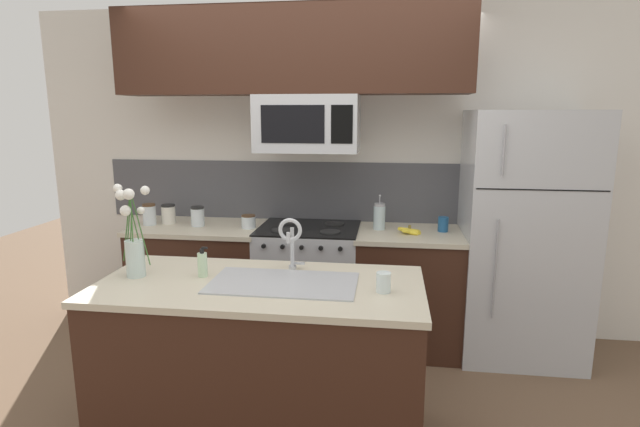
{
  "coord_description": "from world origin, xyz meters",
  "views": [
    {
      "loc": [
        0.59,
        -2.76,
        1.78
      ],
      "look_at": [
        0.17,
        0.27,
        1.16
      ],
      "focal_mm": 28.0,
      "sensor_mm": 36.0,
      "label": 1
    }
  ],
  "objects_px": {
    "storage_jar_medium": "(168,214)",
    "dish_soap_bottle": "(202,264)",
    "refrigerator": "(522,236)",
    "sink_faucet": "(291,237)",
    "banana_bunch": "(410,231)",
    "storage_jar_squat": "(249,222)",
    "coffee_tin": "(443,224)",
    "flower_vase": "(134,245)",
    "drinking_glass": "(384,282)",
    "storage_jar_short": "(198,216)",
    "microwave": "(308,124)",
    "storage_jar_tall": "(149,214)",
    "stove_range": "(309,285)",
    "french_press": "(379,216)"
  },
  "relations": [
    {
      "from": "french_press",
      "to": "drinking_glass",
      "type": "height_order",
      "value": "french_press"
    },
    {
      "from": "storage_jar_medium",
      "to": "storage_jar_short",
      "type": "relative_size",
      "value": 0.99
    },
    {
      "from": "refrigerator",
      "to": "storage_jar_short",
      "type": "bearing_deg",
      "value": -178.98
    },
    {
      "from": "microwave",
      "to": "banana_bunch",
      "type": "bearing_deg",
      "value": -3.07
    },
    {
      "from": "storage_jar_squat",
      "to": "dish_soap_bottle",
      "type": "distance_m",
      "value": 1.16
    },
    {
      "from": "microwave",
      "to": "dish_soap_bottle",
      "type": "bearing_deg",
      "value": -108.31
    },
    {
      "from": "refrigerator",
      "to": "dish_soap_bottle",
      "type": "xyz_separation_m",
      "value": [
        -1.96,
        -1.21,
        0.08
      ]
    },
    {
      "from": "stove_range",
      "to": "flower_vase",
      "type": "distance_m",
      "value": 1.58
    },
    {
      "from": "stove_range",
      "to": "microwave",
      "type": "relative_size",
      "value": 1.25
    },
    {
      "from": "french_press",
      "to": "banana_bunch",
      "type": "bearing_deg",
      "value": -28.54
    },
    {
      "from": "storage_jar_squat",
      "to": "flower_vase",
      "type": "distance_m",
      "value": 1.24
    },
    {
      "from": "banana_bunch",
      "to": "coffee_tin",
      "type": "height_order",
      "value": "coffee_tin"
    },
    {
      "from": "storage_jar_squat",
      "to": "refrigerator",
      "type": "bearing_deg",
      "value": 1.62
    },
    {
      "from": "banana_bunch",
      "to": "flower_vase",
      "type": "distance_m",
      "value": 1.92
    },
    {
      "from": "microwave",
      "to": "storage_jar_squat",
      "type": "relative_size",
      "value": 6.88
    },
    {
      "from": "french_press",
      "to": "stove_range",
      "type": "bearing_deg",
      "value": -173.57
    },
    {
      "from": "coffee_tin",
      "to": "drinking_glass",
      "type": "height_order",
      "value": "coffee_tin"
    },
    {
      "from": "storage_jar_squat",
      "to": "drinking_glass",
      "type": "height_order",
      "value": "storage_jar_squat"
    },
    {
      "from": "storage_jar_squat",
      "to": "banana_bunch",
      "type": "bearing_deg",
      "value": -1.13
    },
    {
      "from": "storage_jar_tall",
      "to": "drinking_glass",
      "type": "xyz_separation_m",
      "value": [
        1.85,
        -1.27,
        -0.03
      ]
    },
    {
      "from": "refrigerator",
      "to": "sink_faucet",
      "type": "relative_size",
      "value": 5.88
    },
    {
      "from": "refrigerator",
      "to": "storage_jar_tall",
      "type": "height_order",
      "value": "refrigerator"
    },
    {
      "from": "flower_vase",
      "to": "banana_bunch",
      "type": "bearing_deg",
      "value": 38.03
    },
    {
      "from": "storage_jar_medium",
      "to": "coffee_tin",
      "type": "xyz_separation_m",
      "value": [
        2.15,
        0.01,
        -0.02
      ]
    },
    {
      "from": "storage_jar_short",
      "to": "sink_faucet",
      "type": "height_order",
      "value": "sink_faucet"
    },
    {
      "from": "microwave",
      "to": "storage_jar_medium",
      "type": "relative_size",
      "value": 4.88
    },
    {
      "from": "storage_jar_squat",
      "to": "sink_faucet",
      "type": "bearing_deg",
      "value": -62.14
    },
    {
      "from": "storage_jar_squat",
      "to": "flower_vase",
      "type": "bearing_deg",
      "value": -103.48
    },
    {
      "from": "refrigerator",
      "to": "flower_vase",
      "type": "bearing_deg",
      "value": -151.49
    },
    {
      "from": "refrigerator",
      "to": "coffee_tin",
      "type": "xyz_separation_m",
      "value": [
        -0.56,
        0.03,
        0.07
      ]
    },
    {
      "from": "storage_jar_tall",
      "to": "banana_bunch",
      "type": "xyz_separation_m",
      "value": [
        2.02,
        -0.03,
        -0.06
      ]
    },
    {
      "from": "refrigerator",
      "to": "banana_bunch",
      "type": "height_order",
      "value": "refrigerator"
    },
    {
      "from": "drinking_glass",
      "to": "storage_jar_squat",
      "type": "bearing_deg",
      "value": 129.54
    },
    {
      "from": "storage_jar_medium",
      "to": "french_press",
      "type": "height_order",
      "value": "french_press"
    },
    {
      "from": "coffee_tin",
      "to": "sink_faucet",
      "type": "height_order",
      "value": "sink_faucet"
    },
    {
      "from": "stove_range",
      "to": "refrigerator",
      "type": "distance_m",
      "value": 1.63
    },
    {
      "from": "storage_jar_tall",
      "to": "flower_vase",
      "type": "xyz_separation_m",
      "value": [
        0.52,
        -1.21,
        0.09
      ]
    },
    {
      "from": "storage_jar_medium",
      "to": "dish_soap_bottle",
      "type": "height_order",
      "value": "dish_soap_bottle"
    },
    {
      "from": "stove_range",
      "to": "drinking_glass",
      "type": "bearing_deg",
      "value": -65.9
    },
    {
      "from": "microwave",
      "to": "storage_jar_tall",
      "type": "xyz_separation_m",
      "value": [
        -1.27,
        -0.01,
        -0.71
      ]
    },
    {
      "from": "refrigerator",
      "to": "sink_faucet",
      "type": "height_order",
      "value": "refrigerator"
    },
    {
      "from": "storage_jar_squat",
      "to": "sink_faucet",
      "type": "height_order",
      "value": "sink_faucet"
    },
    {
      "from": "storage_jar_tall",
      "to": "storage_jar_medium",
      "type": "xyz_separation_m",
      "value": [
        0.13,
        0.07,
        -0.01
      ]
    },
    {
      "from": "storage_jar_short",
      "to": "sink_faucet",
      "type": "relative_size",
      "value": 0.5
    },
    {
      "from": "banana_bunch",
      "to": "coffee_tin",
      "type": "bearing_deg",
      "value": 24.06
    },
    {
      "from": "storage_jar_short",
      "to": "microwave",
      "type": "bearing_deg",
      "value": 0.17
    },
    {
      "from": "drinking_glass",
      "to": "flower_vase",
      "type": "relative_size",
      "value": 0.2
    },
    {
      "from": "coffee_tin",
      "to": "storage_jar_medium",
      "type": "bearing_deg",
      "value": -179.71
    },
    {
      "from": "stove_range",
      "to": "sink_faucet",
      "type": "distance_m",
      "value": 1.23
    },
    {
      "from": "storage_jar_medium",
      "to": "banana_bunch",
      "type": "relative_size",
      "value": 0.8
    }
  ]
}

